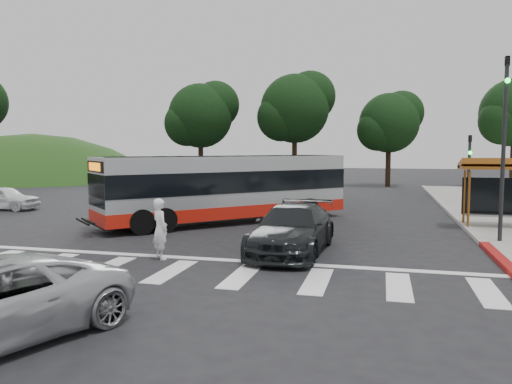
% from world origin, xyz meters
% --- Properties ---
extents(ground, '(140.00, 140.00, 0.00)m').
position_xyz_m(ground, '(0.00, 0.00, 0.00)').
color(ground, black).
rests_on(ground, ground).
extents(sidewalk_east, '(4.00, 40.00, 0.12)m').
position_xyz_m(sidewalk_east, '(11.00, 8.00, 0.06)').
color(sidewalk_east, gray).
rests_on(sidewalk_east, ground).
extents(curb_east, '(0.30, 40.00, 0.15)m').
position_xyz_m(curb_east, '(9.00, 8.00, 0.07)').
color(curb_east, '#9E9991').
rests_on(curb_east, ground).
extents(curb_east_red, '(0.32, 6.00, 0.15)m').
position_xyz_m(curb_east_red, '(9.00, -2.00, 0.08)').
color(curb_east_red, maroon).
rests_on(curb_east_red, ground).
extents(hillside_nw, '(44.00, 44.00, 10.00)m').
position_xyz_m(hillside_nw, '(-32.00, 30.00, 0.00)').
color(hillside_nw, '#1C4716').
rests_on(hillside_nw, ground).
extents(crosswalk_ladder, '(18.00, 2.60, 0.01)m').
position_xyz_m(crosswalk_ladder, '(0.00, -5.00, 0.01)').
color(crosswalk_ladder, silver).
rests_on(crosswalk_ladder, ground).
extents(traffic_signal_ne_tall, '(0.18, 0.37, 6.50)m').
position_xyz_m(traffic_signal_ne_tall, '(9.60, 1.49, 3.88)').
color(traffic_signal_ne_tall, black).
rests_on(traffic_signal_ne_tall, ground).
extents(traffic_signal_ne_short, '(0.18, 0.37, 4.00)m').
position_xyz_m(traffic_signal_ne_short, '(9.60, 8.49, 2.48)').
color(traffic_signal_ne_short, black).
rests_on(traffic_signal_ne_short, ground).
extents(tree_north_a, '(6.60, 6.15, 10.17)m').
position_xyz_m(tree_north_a, '(-1.92, 26.07, 6.92)').
color(tree_north_a, black).
rests_on(tree_north_a, ground).
extents(tree_north_b, '(5.72, 5.33, 8.43)m').
position_xyz_m(tree_north_b, '(6.07, 28.06, 5.66)').
color(tree_north_b, black).
rests_on(tree_north_b, ground).
extents(tree_north_c, '(6.16, 5.74, 9.30)m').
position_xyz_m(tree_north_c, '(-9.92, 24.06, 6.29)').
color(tree_north_c, black).
rests_on(tree_north_c, ground).
extents(transit_bus, '(9.89, 10.20, 3.02)m').
position_xyz_m(transit_bus, '(-1.26, 4.10, 1.51)').
color(transit_bus, '#A8AAAC').
rests_on(transit_bus, ground).
extents(pedestrian, '(0.80, 0.77, 1.85)m').
position_xyz_m(pedestrian, '(-0.94, -3.63, 0.93)').
color(pedestrian, white).
rests_on(pedestrian, ground).
extents(dark_sedan, '(2.40, 5.41, 1.54)m').
position_xyz_m(dark_sedan, '(2.78, -1.70, 0.77)').
color(dark_sedan, black).
rests_on(dark_sedan, ground).
extents(west_car_white, '(3.97, 1.83, 1.32)m').
position_xyz_m(west_car_white, '(-14.55, 5.50, 0.66)').
color(west_car_white, white).
rests_on(west_car_white, ground).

